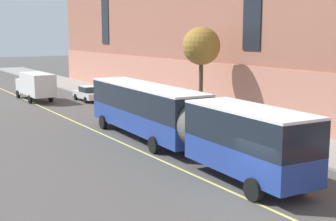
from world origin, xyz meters
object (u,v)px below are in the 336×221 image
(parked_car_white_1, at_px, (89,94))
(box_truck, at_px, (36,85))
(parked_car_green_2, at_px, (224,132))
(street_tree_far_uptown, at_px, (201,47))
(city_bus, at_px, (175,117))

(parked_car_white_1, bearing_deg, box_truck, 146.85)
(parked_car_white_1, bearing_deg, parked_car_green_2, -89.88)
(box_truck, distance_m, street_tree_far_uptown, 20.09)
(parked_car_white_1, relative_size, box_truck, 0.59)
(street_tree_far_uptown, bearing_deg, box_truck, 114.86)
(parked_car_white_1, xyz_separation_m, parked_car_green_2, (0.05, -22.43, -0.00))
(box_truck, bearing_deg, parked_car_green_2, -79.65)
(city_bus, xyz_separation_m, box_truck, (-0.96, 25.49, -0.40))
(city_bus, bearing_deg, parked_car_green_2, 0.84)
(parked_car_white_1, bearing_deg, street_tree_far_uptown, -76.12)
(city_bus, distance_m, parked_car_white_1, 22.81)
(parked_car_green_2, height_order, street_tree_far_uptown, street_tree_far_uptown)
(parked_car_green_2, relative_size, box_truck, 0.59)
(parked_car_white_1, bearing_deg, city_bus, -99.19)
(parked_car_white_1, xyz_separation_m, street_tree_far_uptown, (3.66, -14.82, 5.10))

